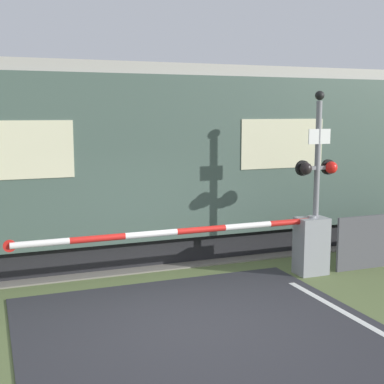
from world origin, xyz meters
name	(u,v)px	position (x,y,z in m)	size (l,w,h in m)	color
ground_plane	(192,321)	(0.00, 0.00, 0.00)	(80.00, 80.00, 0.00)	#5B6B3D
track_bed	(125,253)	(0.00, 4.23, 0.02)	(36.00, 3.20, 0.13)	slate
train	(251,156)	(3.17, 4.23, 2.12)	(19.81, 2.90, 4.14)	black
crossing_barrier	(288,243)	(2.55, 1.43, 0.67)	(6.01, 0.44, 1.18)	gray
signal_post	(317,171)	(3.19, 1.48, 2.03)	(0.88, 0.26, 3.58)	gray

